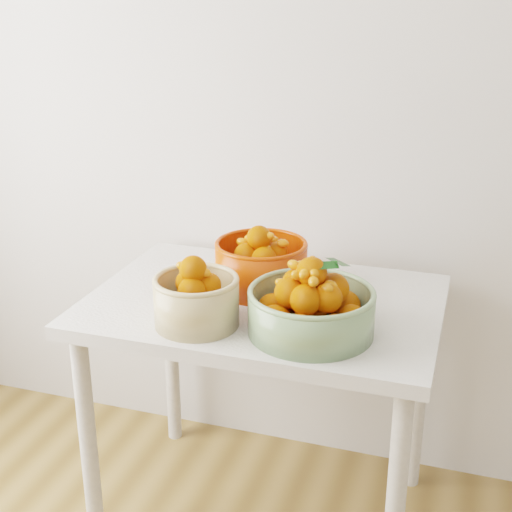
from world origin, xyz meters
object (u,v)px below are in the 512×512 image
(table, at_px, (264,329))
(bowl_cream, at_px, (196,299))
(bowl_orange, at_px, (261,264))
(bowl_green, at_px, (311,307))

(table, relative_size, bowl_cream, 3.79)
(bowl_orange, bearing_deg, table, -65.92)
(table, relative_size, bowl_orange, 3.26)
(bowl_green, bearing_deg, bowl_orange, 131.22)
(table, distance_m, bowl_cream, 0.30)
(bowl_green, xyz_separation_m, bowl_orange, (-0.21, 0.24, 0.00))
(table, bearing_deg, bowl_orange, 114.08)
(table, height_order, bowl_orange, bowl_orange)
(bowl_green, bearing_deg, table, 136.76)
(table, distance_m, bowl_orange, 0.19)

